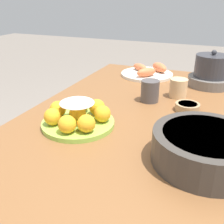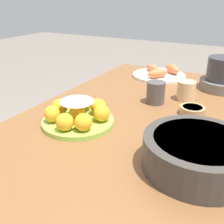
% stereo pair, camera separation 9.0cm
% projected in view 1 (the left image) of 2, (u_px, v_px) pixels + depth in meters
% --- Properties ---
extents(dining_table, '(1.43, 0.88, 0.72)m').
position_uv_depth(dining_table, '(143.00, 141.00, 0.97)').
color(dining_table, brown).
rests_on(dining_table, ground_plane).
extents(cake_plate, '(0.25, 0.25, 0.09)m').
position_uv_depth(cake_plate, '(78.00, 116.00, 0.88)').
color(cake_plate, '#99CC4C').
rests_on(cake_plate, dining_table).
extents(serving_bowl, '(0.28, 0.28, 0.09)m').
position_uv_depth(serving_bowl, '(206.00, 147.00, 0.68)').
color(serving_bowl, '#3D3833').
rests_on(serving_bowl, dining_table).
extents(sauce_bowl, '(0.09, 0.09, 0.03)m').
position_uv_depth(sauce_bowl, '(187.00, 107.00, 1.00)').
color(sauce_bowl, tan).
rests_on(sauce_bowl, dining_table).
extents(seafood_platter, '(0.28, 0.28, 0.06)m').
position_uv_depth(seafood_platter, '(148.00, 72.00, 1.44)').
color(seafood_platter, silver).
rests_on(seafood_platter, dining_table).
extents(cup_near, '(0.07, 0.07, 0.09)m').
position_uv_depth(cup_near, '(150.00, 91.00, 1.08)').
color(cup_near, '#4C4747').
rests_on(cup_near, dining_table).
extents(cup_far, '(0.08, 0.08, 0.08)m').
position_uv_depth(cup_far, '(178.00, 88.00, 1.13)').
color(cup_far, '#DBB27F').
rests_on(cup_far, dining_table).
extents(warming_pot, '(0.21, 0.21, 0.17)m').
position_uv_depth(warming_pot, '(211.00, 73.00, 1.26)').
color(warming_pot, '#66605B').
rests_on(warming_pot, dining_table).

